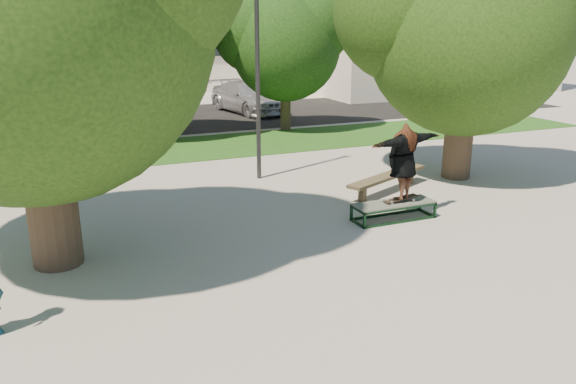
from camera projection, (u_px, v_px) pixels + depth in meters
name	position (u px, v px, depth m)	size (l,w,h in m)	color
ground	(301.00, 248.00, 10.52)	(120.00, 120.00, 0.00)	#9D9890
grass_strip	(214.00, 146.00, 19.28)	(30.00, 4.00, 0.02)	#1B4814
asphalt_strip	(152.00, 120.00, 24.64)	(40.00, 8.00, 0.01)	black
tree_right	(464.00, 22.00, 14.28)	(6.24, 5.33, 6.51)	#38281E
bg_tree_mid	(132.00, 25.00, 19.63)	(5.76, 4.92, 6.24)	#38281E
bg_tree_right	(283.00, 39.00, 21.39)	(5.04, 4.31, 5.43)	#38281E
lamppost	(257.00, 60.00, 14.41)	(0.25, 0.15, 6.11)	#2D2D30
side_building	(418.00, 25.00, 35.51)	(15.00, 10.00, 8.00)	beige
grind_box	(393.00, 211.00, 12.02)	(1.80, 0.60, 0.38)	black
skater_rig	(403.00, 161.00, 11.78)	(2.07, 1.03, 1.71)	white
bench	(388.00, 177.00, 13.94)	(2.83, 1.58, 0.45)	brown
car_silver_a	(21.00, 116.00, 21.33)	(1.60, 3.98, 1.36)	#A0A0A4
car_dark	(38.00, 114.00, 22.12)	(1.38, 3.95, 1.30)	black
car_grey	(122.00, 112.00, 21.94)	(2.44, 5.28, 1.47)	slate
car_silver_b	(248.00, 97.00, 26.61)	(2.01, 4.95, 1.44)	silver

